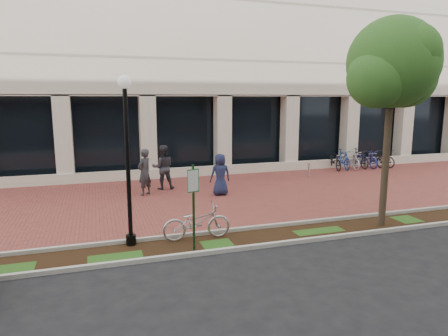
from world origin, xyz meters
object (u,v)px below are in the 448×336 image
object	(u,v)px
street_tree	(393,69)
pedestrian_right	(220,174)
bike_rack_cluster	(359,159)
bollard	(309,170)
pedestrian_left	(144,172)
parking_sign	(194,196)
lamppost	(127,152)
locked_bicycle	(197,222)
pedestrian_mid	(163,167)

from	to	relation	value
street_tree	pedestrian_right	distance (m)	7.82
street_tree	bike_rack_cluster	distance (m)	11.93
bollard	pedestrian_left	bearing A→B (deg)	-172.55
parking_sign	bike_rack_cluster	distance (m)	15.62
lamppost	bollard	distance (m)	11.98
parking_sign	lamppost	distance (m)	2.16
lamppost	street_tree	distance (m)	8.29
parking_sign	pedestrian_right	bearing A→B (deg)	51.09
lamppost	pedestrian_left	xyz separation A→B (m)	(1.09, 5.79, -1.64)
pedestrian_right	street_tree	bearing A→B (deg)	123.99
pedestrian_right	parking_sign	bearing A→B (deg)	65.52
parking_sign	street_tree	size ratio (longest dim) A/B	0.36
locked_bicycle	pedestrian_left	xyz separation A→B (m)	(-0.78, 5.90, 0.47)
lamppost	bollard	size ratio (longest dim) A/B	5.46
pedestrian_right	bike_rack_cluster	xyz separation A→B (m)	(9.74, 3.85, -0.36)
bike_rack_cluster	pedestrian_left	bearing A→B (deg)	-163.00
bike_rack_cluster	street_tree	bearing A→B (deg)	-118.19
lamppost	bike_rack_cluster	bearing A→B (deg)	32.01
pedestrian_right	bollard	size ratio (longest dim) A/B	2.07
bike_rack_cluster	lamppost	bearing A→B (deg)	-143.70
lamppost	street_tree	size ratio (longest dim) A/B	0.72
street_tree	pedestrian_left	bearing A→B (deg)	136.62
lamppost	pedestrian_left	size ratio (longest dim) A/B	2.36
street_tree	bollard	world-z (taller)	street_tree
locked_bicycle	bike_rack_cluster	size ratio (longest dim) A/B	0.47
locked_bicycle	pedestrian_left	distance (m)	5.97
parking_sign	pedestrian_mid	xyz separation A→B (m)	(0.42, 7.59, -0.50)
locked_bicycle	bollard	world-z (taller)	locked_bicycle
pedestrian_mid	bike_rack_cluster	world-z (taller)	pedestrian_mid
street_tree	bollard	bearing A→B (deg)	77.95
bollard	locked_bicycle	bearing A→B (deg)	-137.60
parking_sign	lamppost	xyz separation A→B (m)	(-1.60, 0.92, 1.12)
lamppost	locked_bicycle	distance (m)	2.82
locked_bicycle	street_tree	bearing A→B (deg)	-93.95
lamppost	locked_bicycle	xyz separation A→B (m)	(1.87, -0.11, -2.10)
locked_bicycle	pedestrian_right	world-z (taller)	pedestrian_right
street_tree	pedestrian_mid	distance (m)	10.22
parking_sign	lamppost	world-z (taller)	lamppost
lamppost	bike_rack_cluster	world-z (taller)	lamppost
bollard	bike_rack_cluster	bearing A→B (deg)	22.29
locked_bicycle	pedestrian_left	bearing A→B (deg)	8.90
locked_bicycle	bike_rack_cluster	distance (m)	14.88
lamppost	pedestrian_left	world-z (taller)	lamppost
pedestrian_left	pedestrian_right	xyz separation A→B (m)	(3.05, -0.97, -0.10)
pedestrian_right	bollard	bearing A→B (deg)	-159.66
pedestrian_left	bike_rack_cluster	size ratio (longest dim) A/B	0.46
parking_sign	street_tree	bearing A→B (deg)	-12.78
street_tree	bike_rack_cluster	size ratio (longest dim) A/B	1.52
street_tree	bollard	size ratio (longest dim) A/B	7.60
lamppost	locked_bicycle	bearing A→B (deg)	-3.33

